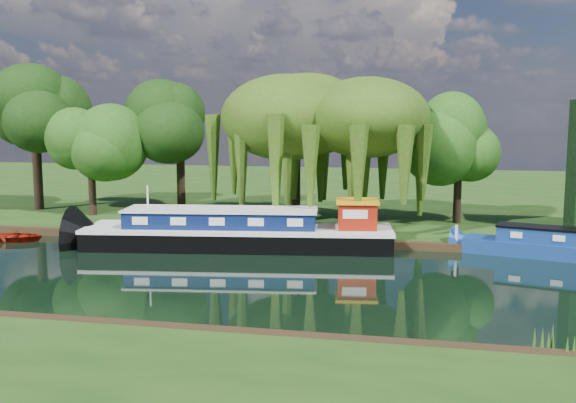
# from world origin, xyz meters

# --- Properties ---
(ground) EXTENTS (120.00, 120.00, 0.00)m
(ground) POSITION_xyz_m (0.00, 0.00, 0.00)
(ground) COLOR black
(far_bank) EXTENTS (120.00, 52.00, 0.45)m
(far_bank) POSITION_xyz_m (0.00, 34.00, 0.23)
(far_bank) COLOR #193A0F
(far_bank) RESTS_ON ground
(dutch_barge) EXTENTS (17.74, 6.22, 3.67)m
(dutch_barge) POSITION_xyz_m (-2.96, 6.77, 0.91)
(dutch_barge) COLOR black
(dutch_barge) RESTS_ON ground
(red_dinghy) EXTENTS (3.75, 2.89, 0.72)m
(red_dinghy) POSITION_xyz_m (-16.81, 5.93, 0.00)
(red_dinghy) COLOR maroon
(red_dinghy) RESTS_ON ground
(willow_left) EXTENTS (7.78, 7.78, 9.33)m
(willow_left) POSITION_xyz_m (-1.25, 14.17, 7.23)
(willow_left) COLOR black
(willow_left) RESTS_ON far_bank
(willow_right) EXTENTS (7.01, 7.01, 8.54)m
(willow_right) POSITION_xyz_m (3.08, 11.90, 6.68)
(willow_right) COLOR black
(willow_right) RESTS_ON far_bank
(tree_far_left) EXTENTS (4.71, 4.71, 7.59)m
(tree_far_left) POSITION_xyz_m (-15.88, 13.71, 5.65)
(tree_far_left) COLOR black
(tree_far_left) RESTS_ON far_bank
(tree_far_back) EXTENTS (5.81, 5.81, 9.77)m
(tree_far_back) POSITION_xyz_m (-21.35, 15.57, 7.25)
(tree_far_back) COLOR black
(tree_far_back) RESTS_ON far_bank
(tree_far_mid) EXTENTS (5.40, 5.40, 8.83)m
(tree_far_mid) POSITION_xyz_m (-10.53, 17.18, 6.54)
(tree_far_mid) COLOR black
(tree_far_mid) RESTS_ON far_bank
(tree_far_right) EXTENTS (4.48, 4.48, 7.33)m
(tree_far_right) POSITION_xyz_m (9.39, 15.55, 5.50)
(tree_far_right) COLOR black
(tree_far_right) RESTS_ON far_bank
(lamppost) EXTENTS (0.36, 0.36, 2.56)m
(lamppost) POSITION_xyz_m (0.50, 10.50, 2.42)
(lamppost) COLOR silver
(lamppost) RESTS_ON far_bank
(mooring_posts) EXTENTS (19.16, 0.16, 1.00)m
(mooring_posts) POSITION_xyz_m (-0.50, 8.40, 0.95)
(mooring_posts) COLOR silver
(mooring_posts) RESTS_ON far_bank
(reeds_near) EXTENTS (33.70, 1.50, 1.10)m
(reeds_near) POSITION_xyz_m (6.87, -7.57, 0.55)
(reeds_near) COLOR #234F15
(reeds_near) RESTS_ON ground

